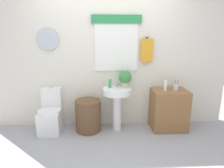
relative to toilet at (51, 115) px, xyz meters
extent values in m
plane|color=#A3A3A8|center=(0.98, -0.89, -0.29)|extent=(8.00, 8.00, 0.00)
cube|color=silver|center=(0.98, 0.26, 1.01)|extent=(4.40, 0.10, 2.60)
cube|color=white|center=(1.15, 0.20, 1.15)|extent=(0.74, 0.03, 0.81)
cube|color=#2D894C|center=(1.15, 0.18, 1.62)|extent=(0.84, 0.04, 0.14)
cylinder|color=silver|center=(0.00, 0.19, 1.29)|extent=(0.37, 0.03, 0.37)
cylinder|color=black|center=(1.68, 0.18, 1.32)|extent=(0.02, 0.06, 0.02)
cube|color=gold|center=(1.68, 0.16, 1.10)|extent=(0.20, 0.05, 0.40)
cube|color=white|center=(0.00, -0.04, -0.09)|extent=(0.36, 0.50, 0.39)
cylinder|color=white|center=(0.00, -0.10, 0.12)|extent=(0.38, 0.38, 0.03)
cube|color=white|center=(0.00, 0.13, 0.28)|extent=(0.34, 0.18, 0.35)
cylinder|color=silver|center=(0.00, 0.13, 0.46)|extent=(0.04, 0.04, 0.02)
cylinder|color=brown|center=(0.65, -0.04, -0.01)|extent=(0.44, 0.44, 0.56)
cylinder|color=white|center=(1.15, -0.04, 0.05)|extent=(0.15, 0.15, 0.67)
cylinder|color=white|center=(1.15, -0.04, 0.43)|extent=(0.49, 0.49, 0.10)
cylinder|color=silver|center=(1.15, 0.08, 0.53)|extent=(0.03, 0.03, 0.10)
cube|color=olive|center=(2.08, -0.04, 0.07)|extent=(0.60, 0.44, 0.72)
cylinder|color=green|center=(1.03, 0.01, 0.56)|extent=(0.05, 0.05, 0.15)
cylinder|color=beige|center=(1.29, 0.02, 0.52)|extent=(0.12, 0.12, 0.09)
sphere|color=#3D8442|center=(1.29, 0.02, 0.66)|extent=(0.23, 0.23, 0.23)
cylinder|color=white|center=(1.97, -0.08, 0.53)|extent=(0.05, 0.05, 0.19)
cylinder|color=silver|center=(2.18, -0.02, 0.48)|extent=(0.08, 0.08, 0.10)
cylinder|color=purple|center=(2.20, -0.02, 0.53)|extent=(0.02, 0.03, 0.18)
cylinder|color=green|center=(2.17, -0.02, 0.53)|extent=(0.01, 0.03, 0.18)
camera|label=1|loc=(0.91, -3.18, 1.35)|focal=30.82mm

